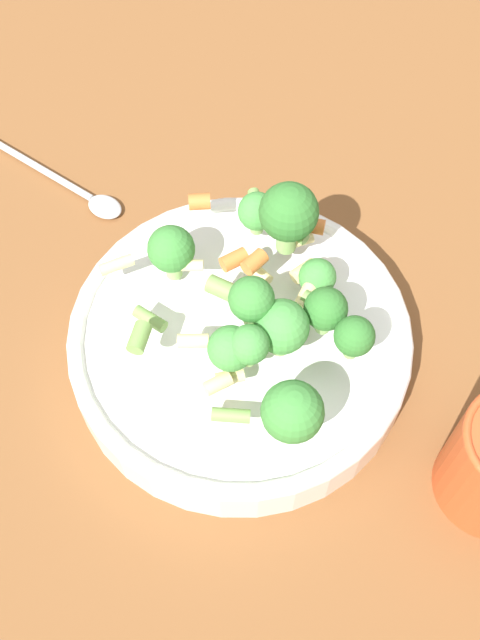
{
  "coord_description": "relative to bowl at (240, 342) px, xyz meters",
  "views": [
    {
      "loc": [
        0.24,
        -0.19,
        0.57
      ],
      "look_at": [
        0.0,
        0.0,
        0.06
      ],
      "focal_mm": 42.0,
      "sensor_mm": 36.0,
      "label": 1
    }
  ],
  "objects": [
    {
      "name": "ground_plane",
      "position": [
        0.0,
        0.0,
        -0.03
      ],
      "size": [
        3.0,
        3.0,
        0.0
      ],
      "primitive_type": "plane",
      "color": "brown"
    },
    {
      "name": "spoon",
      "position": [
        -0.25,
        -0.01,
        -0.02
      ],
      "size": [
        0.18,
        0.07,
        0.01
      ],
      "rotation": [
        0.0,
        0.0,
        6.56
      ],
      "color": "silver",
      "rests_on": "ground_plane"
    },
    {
      "name": "bowl",
      "position": [
        0.0,
        0.0,
        0.0
      ],
      "size": [
        0.28,
        0.28,
        0.05
      ],
      "color": "white",
      "rests_on": "ground_plane"
    },
    {
      "name": "pasta_salad",
      "position": [
        0.01,
        0.02,
        0.07
      ],
      "size": [
        0.23,
        0.2,
        0.09
      ],
      "color": "#8CB766",
      "rests_on": "bowl"
    }
  ]
}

